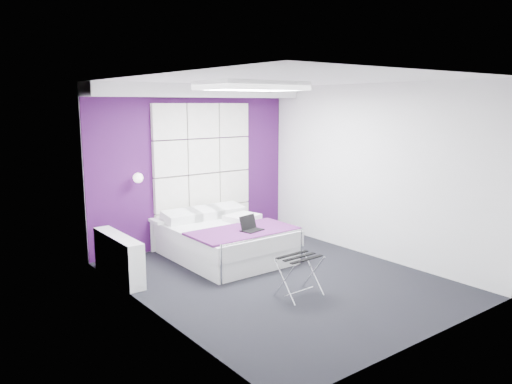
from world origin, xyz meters
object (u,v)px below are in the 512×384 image
Objects in this scene: nightstand at (165,220)px; luggage_rack at (299,276)px; laptop at (250,227)px; radiator at (119,257)px; wall_lamp at (137,178)px; bed at (226,240)px.

nightstand is 0.84× the size of luggage_rack.
luggage_rack is 1.66× the size of laptop.
radiator is at bearing -145.92° from nightstand.
nightstand reaches higher than luggage_rack.
wall_lamp is 0.49× the size of laptop.
bed reaches higher than nightstand.
luggage_rack is at bearing -80.33° from nightstand.
wall_lamp reaches higher than radiator.
wall_lamp is 1.35m from radiator.
radiator reaches higher than nightstand.
luggage_rack is at bearing -71.85° from wall_lamp.
wall_lamp reaches higher than nightstand.
radiator is 1.30m from nightstand.
wall_lamp is 0.12× the size of radiator.
bed is 3.65× the size of luggage_rack.
wall_lamp is at bearing 174.61° from nightstand.
laptop is (0.66, -1.33, 0.06)m from nightstand.
radiator is at bearing -130.10° from wall_lamp.
luggage_rack is at bearing -94.35° from bed.
wall_lamp is 1.62m from bed.
nightstand is 1.48m from laptop.
laptop is at bearing 78.08° from luggage_rack.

